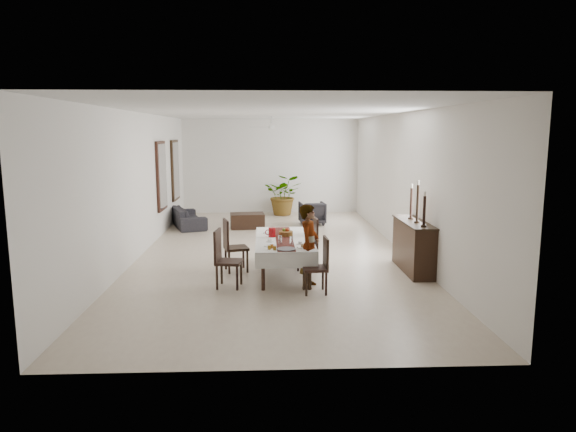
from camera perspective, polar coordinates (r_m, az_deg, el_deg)
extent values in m
cube|color=beige|center=(11.97, -1.64, -4.02)|extent=(6.00, 12.00, 0.00)
cube|color=silver|center=(11.66, -1.72, 11.47)|extent=(6.00, 12.00, 0.02)
cube|color=white|center=(17.69, -1.95, 5.54)|extent=(6.00, 0.02, 3.20)
cube|color=white|center=(5.77, -0.86, -2.28)|extent=(6.00, 0.02, 3.20)
cube|color=white|center=(12.05, -16.12, 3.42)|extent=(0.02, 12.00, 3.20)
cube|color=white|center=(12.12, 12.68, 3.59)|extent=(0.02, 12.00, 3.20)
cube|color=black|center=(10.03, -0.44, -2.68)|extent=(0.95, 2.25, 0.05)
cylinder|color=black|center=(9.07, -2.78, -6.26)|extent=(0.07, 0.07, 0.65)
cylinder|color=black|center=(9.10, 2.43, -6.20)|extent=(0.07, 0.07, 0.65)
cylinder|color=black|center=(11.13, -2.78, -3.32)|extent=(0.07, 0.07, 0.65)
cylinder|color=black|center=(11.16, 1.45, -3.28)|extent=(0.07, 0.07, 0.65)
cube|color=silver|center=(10.02, -0.44, -2.52)|extent=(1.12, 2.42, 0.01)
cube|color=white|center=(10.04, -3.57, -3.30)|extent=(0.02, 2.41, 0.28)
cube|color=silver|center=(10.08, 2.67, -3.24)|extent=(0.02, 2.41, 0.28)
cube|color=silver|center=(8.88, -0.13, -4.96)|extent=(1.10, 0.02, 0.28)
cube|color=silver|center=(11.22, -0.69, -1.94)|extent=(1.10, 0.02, 0.28)
cube|color=#541E18|center=(10.02, -0.44, -2.48)|extent=(0.34, 2.34, 0.00)
cylinder|color=#9A0B0F|center=(10.13, -1.80, -1.82)|extent=(0.14, 0.14, 0.19)
torus|color=maroon|center=(10.13, -2.25, -1.82)|extent=(0.11, 0.02, 0.11)
cylinder|color=white|center=(9.41, 0.39, -2.76)|extent=(0.07, 0.07, 0.16)
cylinder|color=silver|center=(9.50, -0.88, -2.66)|extent=(0.07, 0.07, 0.16)
cylinder|color=silver|center=(9.48, 1.39, -3.00)|extent=(0.08, 0.08, 0.06)
cylinder|color=white|center=(9.49, 1.39, -3.13)|extent=(0.14, 0.14, 0.01)
cylinder|color=white|center=(9.69, -2.03, -2.73)|extent=(0.08, 0.08, 0.06)
cylinder|color=white|center=(9.69, -2.02, -2.86)|extent=(0.14, 0.14, 0.01)
cylinder|color=white|center=(9.21, 1.69, -3.49)|extent=(0.22, 0.22, 0.01)
sphere|color=tan|center=(9.21, 1.69, -3.34)|extent=(0.08, 0.08, 0.08)
cylinder|color=silver|center=(9.33, -1.99, -3.34)|extent=(0.22, 0.22, 0.01)
cylinder|color=silver|center=(10.51, -2.19, -1.89)|extent=(0.22, 0.22, 0.01)
cylinder|color=#39383D|center=(9.06, -0.19, -3.70)|extent=(0.34, 0.34, 0.02)
cylinder|color=#875A13|center=(9.02, -1.49, -3.59)|extent=(0.06, 0.06, 0.07)
cylinder|color=#966815|center=(9.07, -2.09, -3.52)|extent=(0.06, 0.06, 0.07)
cylinder|color=#975016|center=(9.16, -1.81, -3.38)|extent=(0.06, 0.06, 0.07)
cylinder|color=brown|center=(10.24, -0.24, -1.96)|extent=(0.28, 0.28, 0.09)
sphere|color=#A72F10|center=(10.25, -0.08, -1.56)|extent=(0.08, 0.08, 0.08)
sphere|color=olive|center=(10.25, -0.45, -1.55)|extent=(0.07, 0.07, 0.07)
cube|color=black|center=(8.90, 3.01, -5.85)|extent=(0.44, 0.44, 0.05)
cylinder|color=black|center=(8.83, 4.26, -7.53)|extent=(0.04, 0.04, 0.41)
cylinder|color=black|center=(9.15, 3.89, -6.92)|extent=(0.04, 0.04, 0.41)
cylinder|color=black|center=(8.78, 2.06, -7.61)|extent=(0.04, 0.04, 0.41)
cylinder|color=black|center=(9.10, 1.77, -6.99)|extent=(0.04, 0.04, 0.41)
cube|color=black|center=(8.86, 4.23, -4.04)|extent=(0.06, 0.42, 0.53)
cube|color=black|center=(10.44, 1.97, -3.39)|extent=(0.48, 0.48, 0.05)
cylinder|color=black|center=(10.36, 3.13, -4.90)|extent=(0.05, 0.05, 0.44)
cylinder|color=black|center=(10.70, 2.77, -4.43)|extent=(0.05, 0.05, 0.44)
cylinder|color=black|center=(10.30, 1.14, -4.97)|extent=(0.05, 0.05, 0.44)
cylinder|color=black|center=(10.65, 0.84, -4.50)|extent=(0.05, 0.05, 0.44)
cube|color=black|center=(10.42, 3.08, -1.73)|extent=(0.08, 0.45, 0.57)
cube|color=black|center=(9.27, -6.58, -5.09)|extent=(0.50, 0.50, 0.05)
cylinder|color=black|center=(9.54, -7.39, -6.21)|extent=(0.05, 0.05, 0.44)
cylinder|color=black|center=(9.20, -7.90, -6.81)|extent=(0.05, 0.05, 0.44)
cylinder|color=black|center=(9.47, -5.24, -6.30)|extent=(0.05, 0.05, 0.44)
cylinder|color=black|center=(9.13, -5.67, -6.90)|extent=(0.05, 0.05, 0.44)
cube|color=black|center=(9.24, -7.83, -3.23)|extent=(0.10, 0.44, 0.56)
cube|color=black|center=(10.32, -5.77, -3.57)|extent=(0.55, 0.55, 0.05)
cylinder|color=black|center=(10.52, -6.93, -4.73)|extent=(0.05, 0.05, 0.44)
cylinder|color=black|center=(10.17, -6.55, -5.21)|extent=(0.05, 0.05, 0.44)
cylinder|color=black|center=(10.59, -4.98, -4.60)|extent=(0.05, 0.05, 0.44)
cylinder|color=black|center=(10.24, -4.53, -5.07)|extent=(0.05, 0.05, 0.44)
cube|color=black|center=(10.22, -6.92, -1.97)|extent=(0.15, 0.44, 0.57)
imported|color=#96989E|center=(9.18, 2.37, -3.35)|extent=(0.52, 0.63, 1.50)
cube|color=black|center=(10.57, 13.76, -3.36)|extent=(0.44, 1.63, 0.98)
cube|color=black|center=(10.47, 13.86, -0.66)|extent=(0.48, 1.70, 0.03)
cylinder|color=black|center=(9.90, 14.83, -1.07)|extent=(0.11, 0.11, 0.03)
cylinder|color=black|center=(9.86, 14.90, 0.58)|extent=(0.05, 0.05, 0.54)
cylinder|color=white|center=(9.82, 14.98, 2.40)|extent=(0.04, 0.04, 0.09)
cylinder|color=black|center=(10.31, 14.12, -0.63)|extent=(0.11, 0.11, 0.03)
cylinder|color=black|center=(10.26, 14.20, 1.40)|extent=(0.05, 0.05, 0.71)
cylinder|color=#EEE5CE|center=(10.21, 14.29, 3.61)|extent=(0.04, 0.04, 0.09)
cylinder|color=black|center=(10.73, 13.47, -0.24)|extent=(0.11, 0.11, 0.03)
cylinder|color=black|center=(10.68, 13.53, 1.44)|extent=(0.05, 0.05, 0.60)
cylinder|color=#EAE7CB|center=(10.64, 13.60, 3.26)|extent=(0.04, 0.04, 0.09)
imported|color=#29272C|center=(15.41, -11.03, -0.12)|extent=(1.34, 2.07, 0.56)
imported|color=#2A282D|center=(15.49, 2.70, 0.33)|extent=(0.81, 0.82, 0.69)
cube|color=black|center=(14.95, -4.54, -0.53)|extent=(1.03, 0.74, 0.43)
imported|color=#2F5522|center=(17.20, -0.45, 2.38)|extent=(1.39, 1.26, 1.37)
cube|color=black|center=(14.18, -13.89, 4.34)|extent=(0.06, 1.05, 1.85)
cube|color=white|center=(14.17, -13.75, 4.35)|extent=(0.01, 0.90, 1.70)
cube|color=black|center=(16.23, -12.44, 4.99)|extent=(0.06, 1.05, 1.85)
cube|color=silver|center=(16.23, -12.31, 4.99)|extent=(0.01, 0.90, 1.70)
cylinder|color=silver|center=(14.65, -1.87, 10.63)|extent=(0.04, 0.04, 0.20)
cylinder|color=white|center=(14.65, -1.87, 9.85)|extent=(0.16, 0.16, 0.08)
cube|color=white|center=(15.00, -1.88, 9.84)|extent=(0.10, 0.55, 0.01)
cube|color=white|center=(14.30, -1.85, 9.86)|extent=(0.10, 0.55, 0.01)
cube|color=silver|center=(14.66, -0.48, 9.85)|extent=(0.55, 0.10, 0.01)
cube|color=silver|center=(14.65, -3.25, 9.84)|extent=(0.55, 0.10, 0.01)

